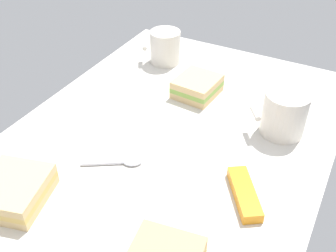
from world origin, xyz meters
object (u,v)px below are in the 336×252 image
at_px(spoon, 121,163).
at_px(sandwich_extra, 197,86).
at_px(coffee_mug_black, 284,113).
at_px(snack_bar, 244,194).
at_px(coffee_mug_milky, 165,47).
at_px(sandwich_main, 14,191).

bearing_deg(spoon, sandwich_extra, -4.63).
relative_size(coffee_mug_black, snack_bar, 0.96).
height_order(coffee_mug_milky, sandwich_main, coffee_mug_milky).
bearing_deg(coffee_mug_milky, sandwich_main, -178.89).
relative_size(coffee_mug_black, spoon, 1.05).
height_order(sandwich_main, snack_bar, sandwich_main).
bearing_deg(coffee_mug_milky, coffee_mug_black, -113.53).
bearing_deg(snack_bar, coffee_mug_milky, 9.82).
xyz_separation_m(sandwich_main, spoon, (0.16, -0.11, -0.02)).
height_order(coffee_mug_milky, snack_bar, coffee_mug_milky).
distance_m(coffee_mug_black, spoon, 0.35).
bearing_deg(sandwich_main, spoon, -34.25).
bearing_deg(coffee_mug_milky, snack_bar, -136.20).
relative_size(coffee_mug_milky, snack_bar, 0.86).
bearing_deg(sandwich_extra, sandwich_main, 163.56).
height_order(coffee_mug_black, spoon, coffee_mug_black).
distance_m(coffee_mug_black, sandwich_main, 0.54).
distance_m(coffee_mug_milky, sandwich_extra, 0.18).
relative_size(coffee_mug_black, sandwich_extra, 1.04).
relative_size(sandwich_extra, spoon, 1.02).
bearing_deg(coffee_mug_black, coffee_mug_milky, 66.47).
bearing_deg(coffee_mug_black, sandwich_extra, 77.19).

